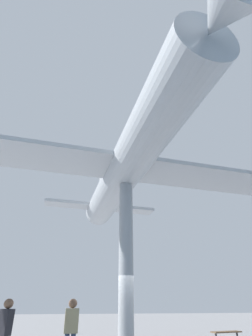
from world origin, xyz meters
TOP-DOWN VIEW (x-y plane):
  - support_pylon_central at (0.00, 0.00)m, footprint 0.55×0.55m
  - suspended_airplane at (-0.01, 0.14)m, footprint 21.59×14.86m
  - visitor_person at (1.80, 0.92)m, footprint 0.41×0.26m
  - visitor_second at (3.60, 1.24)m, footprint 0.44×0.43m
  - plaza_bench at (-5.02, -2.73)m, footprint 1.47×0.64m

SIDE VIEW (x-z plane):
  - plaza_bench at x=-5.02m, z-range 0.18..0.68m
  - visitor_second at x=3.60m, z-range 0.14..1.88m
  - visitor_person at x=1.80m, z-range 0.14..1.88m
  - support_pylon_central at x=0.00m, z-range 0.00..6.08m
  - suspended_airplane at x=-0.01m, z-range 5.32..8.51m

